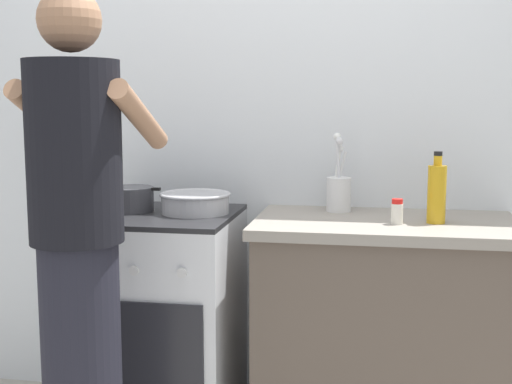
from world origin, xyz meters
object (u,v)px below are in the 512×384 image
mixing_bowl (195,202)px  oil_bottle (437,193)px  pot (129,199)px  spice_bottle (397,212)px  person (79,254)px  stove_range (162,320)px  utensil_crock (339,190)px

mixing_bowl → oil_bottle: oil_bottle is taller
pot → spice_bottle: size_ratio=2.85×
spice_bottle → oil_bottle: oil_bottle is taller
oil_bottle → person: (-1.17, -0.54, -0.15)m
spice_bottle → oil_bottle: (0.14, 0.05, 0.07)m
oil_bottle → stove_range: bearing=178.3°
stove_range → utensil_crock: bearing=14.1°
spice_bottle → person: person is taller
stove_range → mixing_bowl: bearing=12.0°
oil_bottle → person: 1.30m
oil_bottle → person: bearing=-155.0°
person → stove_range: bearing=81.3°
mixing_bowl → person: 0.65m
pot → person: 0.61m
pot → oil_bottle: oil_bottle is taller
pot → oil_bottle: bearing=-2.7°
stove_range → spice_bottle: bearing=-4.7°
utensil_crock → oil_bottle: 0.43m
spice_bottle → utensil_crock: bearing=131.8°
person → utensil_crock: bearing=43.4°
stove_range → person: 0.71m
mixing_bowl → spice_bottle: size_ratio=3.06×
spice_bottle → person: (-1.02, -0.50, -0.09)m
utensil_crock → spice_bottle: 0.35m
stove_range → pot: bearing=169.5°
spice_bottle → person: size_ratio=0.06×
spice_bottle → mixing_bowl: bearing=172.3°
stove_range → spice_bottle: 1.06m
stove_range → mixing_bowl: 0.52m
stove_range → mixing_bowl: mixing_bowl is taller
pot → utensil_crock: (0.85, 0.15, 0.04)m
mixing_bowl → spice_bottle: bearing=-7.7°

